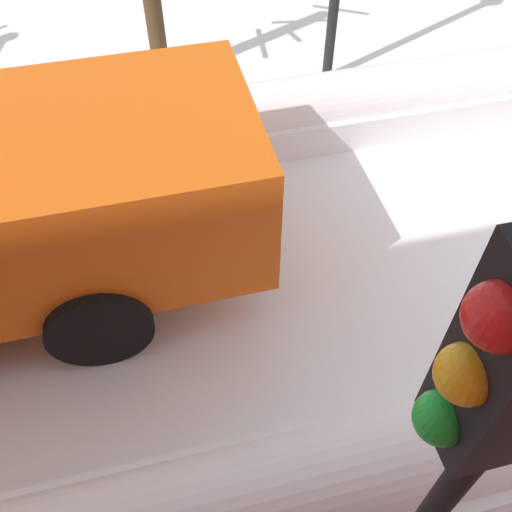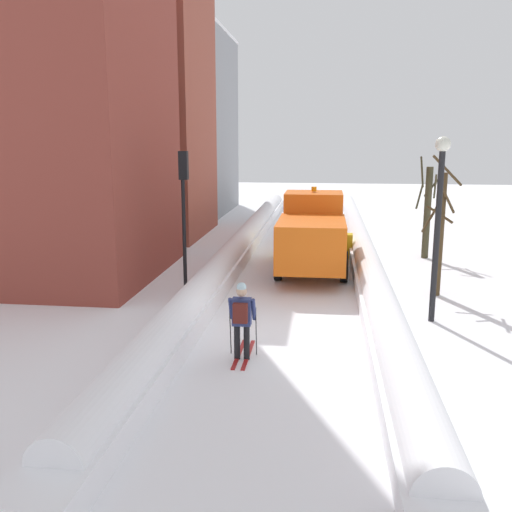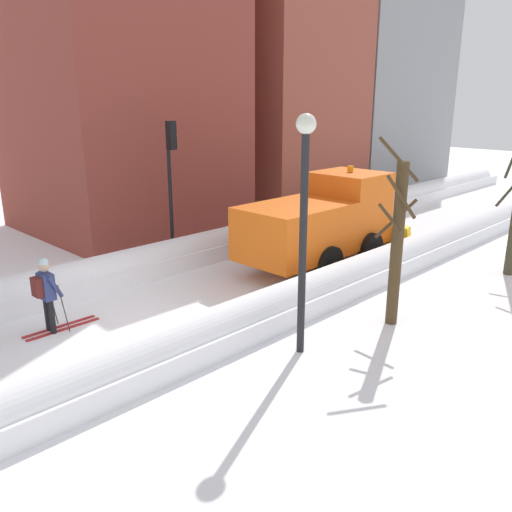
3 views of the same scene
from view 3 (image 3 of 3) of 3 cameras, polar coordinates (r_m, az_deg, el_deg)
The scene contains 10 objects.
ground_plane at distance 20.25m, azimuth 11.40°, elevation 1.33°, with size 80.00×80.00×0.00m, color white.
snowbank_left at distance 21.63m, azimuth 5.73°, elevation 3.68°, with size 1.10×36.00×0.97m.
snowbank_right at distance 18.91m, azimuth 18.01°, elevation 0.97°, with size 1.10×36.00×0.95m.
building_brick_mid at distance 28.68m, azimuth 2.25°, elevation 20.13°, with size 7.27×7.07×13.90m.
building_concrete_far at distance 35.78m, azimuth 12.50°, elevation 17.36°, with size 6.56×9.68×11.72m.
plow_truck at distance 17.01m, azimuth 7.20°, elevation 3.72°, with size 3.20×5.98×3.12m.
skier at distance 13.07m, azimuth -21.61°, elevation -3.59°, with size 0.62×1.80×1.81m.
traffic_light_pole at distance 17.64m, azimuth -9.08°, elevation 9.74°, with size 0.28×0.42×4.54m.
street_lamp at distance 10.64m, azimuth 5.17°, elevation 5.29°, with size 0.40×0.40×4.99m.
bare_tree_near at distance 12.75m, azimuth 14.92°, elevation 1.52°, with size 1.12×1.06×4.46m.
Camera 3 is at (10.62, -6.41, 5.30)m, focal length 37.17 mm.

